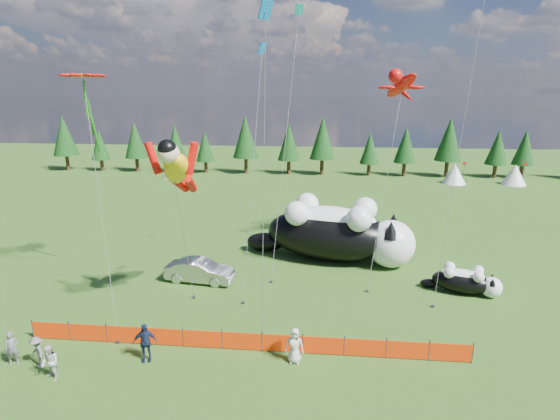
# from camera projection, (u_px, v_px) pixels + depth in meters

# --- Properties ---
(ground) EXTENTS (160.00, 160.00, 0.00)m
(ground) POSITION_uv_depth(u_px,v_px,m) (252.00, 320.00, 24.57)
(ground) COLOR #123609
(ground) RESTS_ON ground
(safety_fence) EXTENTS (22.06, 0.06, 1.10)m
(safety_fence) POSITION_uv_depth(u_px,v_px,m) (242.00, 341.00, 21.56)
(safety_fence) COLOR #262626
(safety_fence) RESTS_ON ground
(tree_line) EXTENTS (90.00, 4.00, 8.00)m
(tree_line) POSITION_uv_depth(u_px,v_px,m) (299.00, 148.00, 66.73)
(tree_line) COLOR black
(tree_line) RESTS_ON ground
(festival_tents) EXTENTS (50.00, 3.20, 2.80)m
(festival_tents) POSITION_uv_depth(u_px,v_px,m) (374.00, 172.00, 61.57)
(festival_tents) COLOR white
(festival_tents) RESTS_ON ground
(cat_large) EXTENTS (12.90, 6.67, 4.71)m
(cat_large) POSITION_uv_depth(u_px,v_px,m) (337.00, 232.00, 32.78)
(cat_large) COLOR black
(cat_large) RESTS_ON ground
(cat_small) EXTENTS (4.78, 2.69, 1.76)m
(cat_small) POSITION_uv_depth(u_px,v_px,m) (466.00, 281.00, 27.64)
(cat_small) COLOR black
(cat_small) RESTS_ON ground
(car) EXTENTS (4.80, 2.16, 1.53)m
(car) POSITION_uv_depth(u_px,v_px,m) (200.00, 271.00, 29.34)
(car) COLOR #AEADB2
(car) RESTS_ON ground
(spectator_a) EXTENTS (0.71, 0.62, 1.64)m
(spectator_a) POSITION_uv_depth(u_px,v_px,m) (12.00, 348.00, 20.40)
(spectator_a) COLOR slate
(spectator_a) RESTS_ON ground
(spectator_b) EXTENTS (0.95, 0.83, 1.69)m
(spectator_b) POSITION_uv_depth(u_px,v_px,m) (50.00, 363.00, 19.26)
(spectator_b) COLOR silver
(spectator_b) RESTS_ON ground
(spectator_c) EXTENTS (1.24, 0.86, 1.93)m
(spectator_c) POSITION_uv_depth(u_px,v_px,m) (145.00, 342.00, 20.62)
(spectator_c) COLOR #141E39
(spectator_c) RESTS_ON ground
(spectator_d) EXTENTS (1.08, 1.03, 1.53)m
(spectator_d) POSITION_uv_depth(u_px,v_px,m) (37.00, 352.00, 20.19)
(spectator_d) COLOR slate
(spectator_d) RESTS_ON ground
(spectator_e) EXTENTS (0.86, 0.56, 1.76)m
(spectator_e) POSITION_uv_depth(u_px,v_px,m) (295.00, 346.00, 20.51)
(spectator_e) COLOR silver
(spectator_e) RESTS_ON ground
(superhero_kite) EXTENTS (5.26, 5.46, 10.53)m
(superhero_kite) POSITION_uv_depth(u_px,v_px,m) (177.00, 169.00, 22.97)
(superhero_kite) COLOR yellow
(superhero_kite) RESTS_ON ground
(gecko_kite) EXTENTS (5.03, 11.92, 15.36)m
(gecko_kite) POSITION_uv_depth(u_px,v_px,m) (401.00, 86.00, 32.30)
(gecko_kite) COLOR red
(gecko_kite) RESTS_ON ground
(flower_kite) EXTENTS (5.33, 7.79, 15.00)m
(flower_kite) POSITION_uv_depth(u_px,v_px,m) (83.00, 79.00, 25.08)
(flower_kite) COLOR red
(flower_kite) RESTS_ON ground
(diamond_kite_a) EXTENTS (1.13, 5.00, 15.88)m
(diamond_kite_a) POSITION_uv_depth(u_px,v_px,m) (261.00, 63.00, 26.68)
(diamond_kite_a) COLOR blue
(diamond_kite_a) RESTS_ON ground
(diamond_kite_c) EXTENTS (0.93, 0.94, 16.65)m
(diamond_kite_c) POSITION_uv_depth(u_px,v_px,m) (266.00, 25.00, 19.03)
(diamond_kite_c) COLOR blue
(diamond_kite_c) RESTS_ON ground
(diamond_kite_d) EXTENTS (1.87, 8.26, 19.76)m
(diamond_kite_d) POSITION_uv_depth(u_px,v_px,m) (298.00, 21.00, 31.85)
(diamond_kite_d) COLOR #0D9F8F
(diamond_kite_d) RESTS_ON ground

